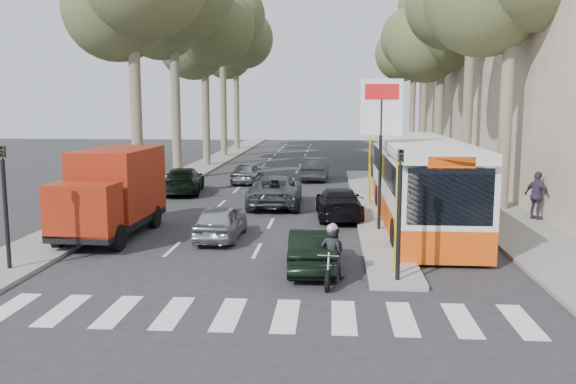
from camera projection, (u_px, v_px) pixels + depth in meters
name	position (u px, v px, depth m)	size (l,w,h in m)	color
ground	(279.00, 268.00, 17.74)	(120.00, 120.00, 0.00)	#28282B
sidewalk_right	(435.00, 171.00, 41.79)	(3.20, 70.00, 0.12)	gray
median_left	(206.00, 165.00, 45.93)	(2.40, 64.00, 0.12)	gray
traffic_island	(369.00, 204.00, 28.35)	(1.50, 26.00, 0.16)	gray
building_far	(507.00, 61.00, 49.01)	(11.00, 20.00, 16.00)	#B7A88E
billboard	(381.00, 132.00, 21.90)	(1.50, 12.10, 5.60)	yellow
traffic_light_island	(400.00, 192.00, 15.67)	(0.16, 0.41, 3.60)	black
traffic_light_left	(4.00, 185.00, 16.93)	(0.16, 0.41, 3.60)	black
tree_l_c	(206.00, 29.00, 44.56)	(7.40, 7.20, 13.71)	#6B604C
tree_l_d	(224.00, 20.00, 52.20)	(7.40, 7.20, 15.66)	#6B604C
tree_l_e	(237.00, 41.00, 60.25)	(7.40, 7.20, 14.49)	#6B604C
tree_r_c	(444.00, 29.00, 41.44)	(7.40, 7.20, 13.32)	#6B604C
tree_r_d	(428.00, 23.00, 49.12)	(7.40, 7.20, 14.88)	#6B604C
tree_r_e	(416.00, 42.00, 57.11)	(7.40, 7.20, 14.10)	#6B604C
silver_hatchback	(220.00, 222.00, 21.38)	(1.47, 3.66, 1.25)	#A8ACB0
dark_hatchback	(313.00, 248.00, 17.50)	(1.31, 3.76, 1.24)	black
queue_car_a	(275.00, 191.00, 28.20)	(2.38, 5.15, 1.43)	#494C51
queue_car_b	(339.00, 203.00, 25.20)	(1.81, 4.46, 1.29)	black
queue_car_c	(247.00, 173.00, 36.07)	(1.47, 3.66, 1.25)	#919498
queue_car_d	(315.00, 169.00, 37.63)	(1.47, 4.21, 1.39)	#4D5155
queue_car_e	(183.00, 180.00, 32.10)	(1.93, 4.74, 1.37)	black
red_truck	(113.00, 191.00, 21.71)	(2.42, 5.90, 3.11)	black
city_bus	(420.00, 180.00, 23.62)	(2.89, 12.77, 3.36)	#EE4E0D
motorcycle	(332.00, 255.00, 16.25)	(0.75, 1.91, 1.63)	black
pedestrian_near	(537.00, 196.00, 24.27)	(1.13, 0.55, 1.93)	#3A324B
pedestrian_far	(472.00, 193.00, 25.50)	(1.16, 0.52, 1.80)	#6C5F51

